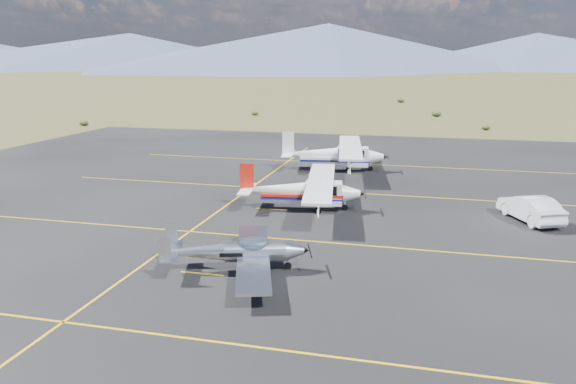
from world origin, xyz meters
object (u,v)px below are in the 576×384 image
at_px(aircraft_cessna, 302,190).
at_px(aircraft_low_wing, 239,252).
at_px(aircraft_plain, 335,154).
at_px(sedan, 530,208).

bearing_deg(aircraft_cessna, aircraft_low_wing, -100.98).
bearing_deg(aircraft_plain, aircraft_low_wing, -99.52).
relative_size(aircraft_cessna, sedan, 2.43).
bearing_deg(sedan, aircraft_low_wing, 16.04).
distance_m(aircraft_cessna, aircraft_plain, 12.62).
bearing_deg(aircraft_cessna, aircraft_plain, 81.82).
relative_size(aircraft_low_wing, aircraft_cessna, 0.76).
xyz_separation_m(aircraft_low_wing, aircraft_cessna, (0.43, 10.72, 0.36)).
bearing_deg(sedan, aircraft_plain, -65.62).
bearing_deg(aircraft_low_wing, aircraft_plain, 71.46).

